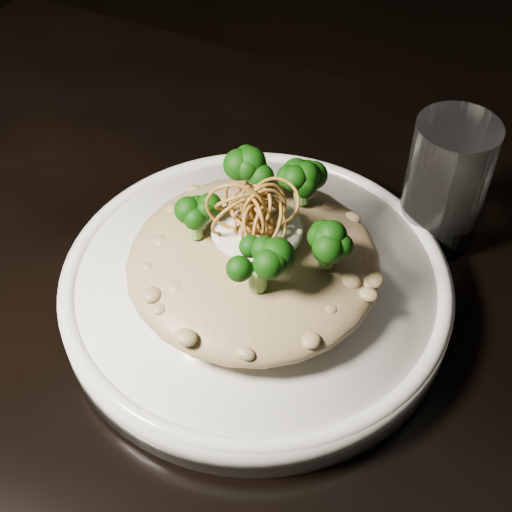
# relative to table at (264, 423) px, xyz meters

# --- Properties ---
(table) EXTENTS (1.10, 0.80, 0.75)m
(table) POSITION_rel_table_xyz_m (0.00, 0.00, 0.00)
(table) COLOR black
(table) RESTS_ON ground
(plate) EXTENTS (0.31, 0.31, 0.03)m
(plate) POSITION_rel_table_xyz_m (-0.03, 0.06, 0.10)
(plate) COLOR white
(plate) RESTS_ON table
(risotto) EXTENTS (0.20, 0.20, 0.04)m
(risotto) POSITION_rel_table_xyz_m (-0.03, 0.05, 0.14)
(risotto) COLOR brown
(risotto) RESTS_ON plate
(broccoli) EXTENTS (0.15, 0.15, 0.05)m
(broccoli) POSITION_rel_table_xyz_m (-0.03, 0.06, 0.19)
(broccoli) COLOR black
(broccoli) RESTS_ON risotto
(cheese) EXTENTS (0.07, 0.07, 0.02)m
(cheese) POSITION_rel_table_xyz_m (-0.03, 0.06, 0.17)
(cheese) COLOR silver
(cheese) RESTS_ON risotto
(shallots) EXTENTS (0.06, 0.06, 0.04)m
(shallots) POSITION_rel_table_xyz_m (-0.03, 0.05, 0.20)
(shallots) COLOR brown
(shallots) RESTS_ON cheese
(drinking_glass) EXTENTS (0.07, 0.07, 0.12)m
(drinking_glass) POSITION_rel_table_xyz_m (0.07, 0.20, 0.14)
(drinking_glass) COLOR silver
(drinking_glass) RESTS_ON table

